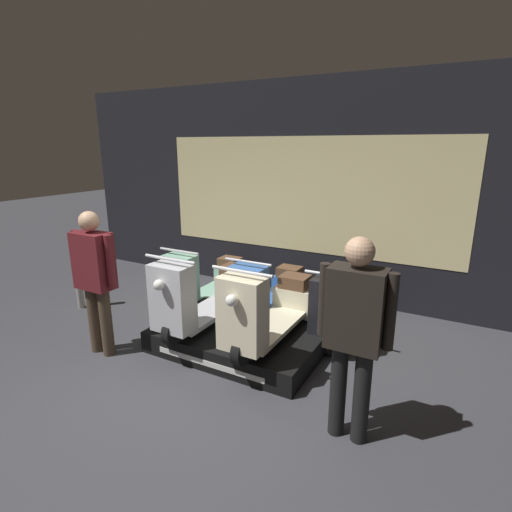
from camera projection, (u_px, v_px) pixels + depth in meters
ground_plane at (166, 400)px, 3.69m from camera, size 30.00×30.00×0.00m
shop_wall_back at (303, 192)px, 5.96m from camera, size 8.42×0.09×3.20m
display_platform at (239, 339)px, 4.60m from camera, size 1.86×1.22×0.24m
scooter_display_left at (204, 296)px, 4.59m from camera, size 0.62×1.65×0.95m
scooter_display_right at (269, 310)px, 4.21m from camera, size 0.62×1.65×0.95m
scooter_backrow_0 at (205, 281)px, 5.85m from camera, size 0.62×1.65×0.95m
scooter_backrow_1 at (268, 293)px, 5.37m from camera, size 0.62×1.65×0.95m
scooter_backrow_2 at (344, 307)px, 4.88m from camera, size 0.62×1.65×0.95m
person_left_browsing at (95, 273)px, 4.29m from camera, size 0.59×0.24×1.62m
person_right_browsing at (354, 326)px, 2.98m from camera, size 0.58×0.23×1.66m
street_bollard at (78, 276)px, 5.67m from camera, size 0.09×0.09×0.95m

